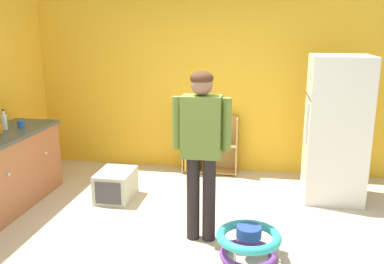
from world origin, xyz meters
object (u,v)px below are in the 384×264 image
baby_walker (248,243)px  clear_bottle (4,121)px  blue_cup (21,124)px  pet_carrier (116,185)px  standing_person (201,141)px  bookshelf (206,148)px  refrigerator (336,129)px

baby_walker → clear_bottle: size_ratio=2.46×
baby_walker → blue_cup: 3.11m
pet_carrier → blue_cup: blue_cup is taller
standing_person → pet_carrier: (-1.20, 0.83, -0.85)m
bookshelf → clear_bottle: 2.74m
bookshelf → clear_bottle: size_ratio=3.46×
refrigerator → blue_cup: refrigerator is taller
bookshelf → standing_person: (0.23, -2.02, 0.66)m
standing_person → clear_bottle: size_ratio=6.93×
refrigerator → pet_carrier: size_ratio=3.22×
baby_walker → blue_cup: size_ratio=6.36×
bookshelf → blue_cup: size_ratio=8.95×
refrigerator → standing_person: refrigerator is taller
baby_walker → pet_carrier: bearing=146.5°
blue_cup → clear_bottle: bearing=-140.5°
pet_carrier → clear_bottle: 1.54m
refrigerator → pet_carrier: refrigerator is taller
refrigerator → clear_bottle: 4.01m
baby_walker → blue_cup: (-2.83, 1.00, 0.79)m
pet_carrier → refrigerator: bearing=10.8°
refrigerator → standing_person: size_ratio=1.04×
bookshelf → baby_walker: (0.72, -2.31, -0.21)m
baby_walker → pet_carrier: size_ratio=1.09×
bookshelf → clear_bottle: clear_bottle is taller
baby_walker → clear_bottle: bearing=163.4°
standing_person → baby_walker: standing_person is taller
clear_bottle → baby_walker: bearing=-16.6°
bookshelf → baby_walker: size_ratio=1.41×
refrigerator → pet_carrier: (-2.66, -0.51, -0.71)m
baby_walker → clear_bottle: clear_bottle is taller
standing_person → baby_walker: size_ratio=2.82×
refrigerator → pet_carrier: bearing=-169.2°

